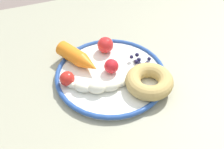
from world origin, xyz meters
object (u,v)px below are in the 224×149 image
Objects in this scene: plate at (112,75)px; banana at (97,86)px; carrot_orange at (78,58)px; blueberry_pile at (139,61)px; donut at (149,81)px; tomato_mid at (67,79)px; tomato_near at (105,45)px; dining_table at (115,113)px; tomato_far at (111,66)px.

banana is (-0.05, -0.04, 0.02)m from plate.
carrot_orange is 2.23× the size of blueberry_pile.
donut and tomato_mid have the same top height.
banana is 0.07m from tomato_mid.
tomato_near reaches higher than plate.
carrot_orange is 3.57× the size of tomato_mid.
tomato_near is (0.02, 0.13, 0.13)m from dining_table.
tomato_near reaches higher than blueberry_pile.
dining_table is 3.51× the size of plate.
tomato_mid and tomato_far have the same top height.
tomato_near is at bearing 109.21° from donut.
banana is 1.46× the size of donut.
blueberry_pile is (0.08, 0.05, 0.12)m from dining_table.
dining_table is at bearing -95.05° from plate.
tomato_mid is (-0.11, 0.00, 0.02)m from plate.
donut is (0.07, -0.07, 0.02)m from plate.
tomato_mid is at bearing -176.74° from blueberry_pile.
carrot_orange reaches higher than blueberry_pile.
tomato_near is 0.08m from tomato_far.
tomato_far is at bearing -38.72° from carrot_orange.
dining_table is at bearing -148.24° from blueberry_pile.
donut reaches higher than banana.
plate is 7.60× the size of tomato_far.
tomato_mid is (-0.18, 0.07, -0.00)m from donut.
donut is 0.20m from tomato_mid.
plate is 0.02m from tomato_far.
tomato_mid is at bearing 159.39° from dining_table.
blueberry_pile is at bearing -18.77° from carrot_orange.
donut is at bearing -22.15° from tomato_mid.
blueberry_pile is 0.10m from tomato_near.
tomato_mid is at bearing -177.21° from tomato_far.
carrot_orange reaches higher than tomato_far.
banana is 0.13m from donut.
carrot_orange reaches higher than plate.
plate is 6.47× the size of tomato_near.
dining_table is 0.18m from tomato_mid.
banana reaches higher than plate.
tomato_near is at bearing 81.80° from tomato_far.
tomato_near reaches higher than banana.
blueberry_pile is at bearing 82.41° from donut.
dining_table is at bearing 155.61° from donut.
plate is 1.66× the size of banana.
carrot_orange is 3.55× the size of tomato_far.
tomato_near is (-0.06, 0.16, 0.00)m from donut.
tomato_far is at bearing 130.28° from donut.
dining_table is at bearing -96.44° from tomato_far.
plate is at bearing 35.29° from banana.
banana is at bearing -80.80° from carrot_orange.
banana is at bearing -116.95° from tomato_near.
carrot_orange reaches higher than tomato_mid.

